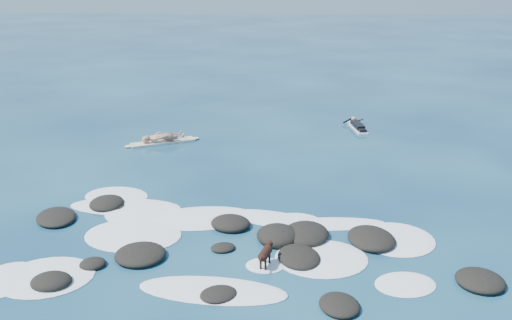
{
  "coord_description": "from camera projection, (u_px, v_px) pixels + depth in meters",
  "views": [
    {
      "loc": [
        1.22,
        -16.47,
        8.02
      ],
      "look_at": [
        0.3,
        4.0,
        0.9
      ],
      "focal_mm": 40.0,
      "sensor_mm": 36.0,
      "label": 1
    }
  ],
  "objects": [
    {
      "name": "standing_surfer_rig",
      "position": [
        162.0,
        127.0,
        26.42
      ],
      "size": [
        3.37,
        1.86,
        2.04
      ],
      "rotation": [
        0.0,
        0.0,
        0.45
      ],
      "color": "beige",
      "rests_on": "ground"
    },
    {
      "name": "reef_rocks",
      "position": [
        245.0,
        242.0,
        17.02
      ],
      "size": [
        14.45,
        7.22,
        0.57
      ],
      "color": "black",
      "rests_on": "ground"
    },
    {
      "name": "breaking_foam",
      "position": [
        206.0,
        235.0,
        17.66
      ],
      "size": [
        13.12,
        8.14,
        0.12
      ],
      "color": "white",
      "rests_on": "ground"
    },
    {
      "name": "paddling_surfer_rig",
      "position": [
        357.0,
        126.0,
        28.99
      ],
      "size": [
        1.1,
        2.47,
        0.43
      ],
      "rotation": [
        0.0,
        0.0,
        1.73
      ],
      "color": "white",
      "rests_on": "ground"
    },
    {
      "name": "dog",
      "position": [
        266.0,
        253.0,
        15.72
      ],
      "size": [
        0.45,
        1.04,
        0.67
      ],
      "rotation": [
        0.0,
        0.0,
        1.29
      ],
      "color": "black",
      "rests_on": "ground"
    },
    {
      "name": "ground",
      "position": [
        241.0,
        227.0,
        18.22
      ],
      "size": [
        160.0,
        160.0,
        0.0
      ],
      "primitive_type": "plane",
      "color": "#0A2642",
      "rests_on": "ground"
    }
  ]
}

